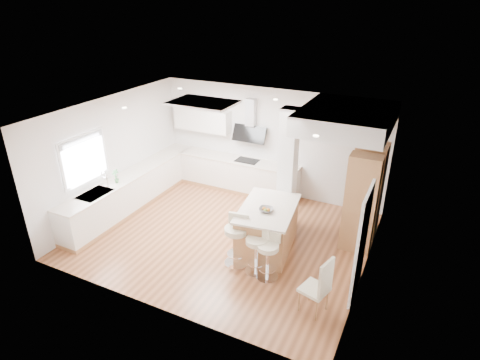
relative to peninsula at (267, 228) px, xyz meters
The scene contains 18 objects.
ground 1.13m from the peninsula, behind, with size 6.00×6.00×0.00m, color #A3623C.
ceiling 1.13m from the peninsula, behind, with size 6.00×5.00×0.02m, color silver.
wall_back 2.87m from the peninsula, 111.94° to the left, with size 6.00×0.04×2.80m, color silver.
wall_left 4.12m from the peninsula, behind, with size 0.04×5.00×2.80m, color silver.
wall_right 2.18m from the peninsula, ahead, with size 0.04×5.00×2.80m, color silver.
skylight 2.97m from the peninsula, 160.88° to the left, with size 4.10×2.10×0.06m.
window_left 4.24m from the peninsula, 167.61° to the right, with size 0.06×1.28×1.07m.
doorway_right 2.10m from the peninsula, 16.33° to the right, with size 0.05×1.00×2.10m.
counter_left 3.73m from the peninsula, behind, with size 0.63×4.50×1.35m.
counter_back 2.97m from the peninsula, 130.65° to the left, with size 3.62×0.63×2.50m.
pillar 1.33m from the peninsula, 88.12° to the left, with size 0.35×0.35×2.80m.
soffit 2.76m from the peninsula, 52.83° to the left, with size 1.78×2.20×0.40m.
oven_column 2.15m from the peninsula, 37.11° to the left, with size 0.63×1.21×2.10m.
peninsula is the anchor object (origin of this frame).
bar_stool_a 0.83m from the peninsula, 114.59° to the right, with size 0.54×0.54×1.06m.
bar_stool_b 0.82m from the peninsula, 80.91° to the right, with size 0.57×0.57×0.96m.
bar_stool_c 0.96m from the peninsula, 66.61° to the right, with size 0.42×0.42×0.94m.
dining_chair 2.03m from the peninsula, 42.56° to the right, with size 0.52×0.52×1.09m.
Camera 1 is at (3.63, -6.63, 4.91)m, focal length 30.00 mm.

